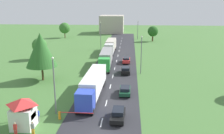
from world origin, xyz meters
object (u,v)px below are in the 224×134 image
truck_third (111,46)px  tree_lime (40,45)px  person_second (33,128)px  lamppost_third (101,34)px  car_third (126,70)px  person_lead (15,129)px  car_lead (118,114)px  guard_booth (23,113)px  person_third (38,115)px  lamppost_lead (54,83)px  car_fourth (126,60)px  lamppost_second (141,53)px  tree_ash (41,50)px  tree_pine (153,31)px  distant_building (112,24)px  tree_oak (65,28)px  lamppost_fourth (138,29)px  car_second (125,90)px  barrier_gate (66,115)px  truck_lead (93,84)px  truck_second (106,58)px

truck_third → tree_lime: (-18.23, -9.97, 1.54)m
person_second → lamppost_third: lamppost_third is taller
truck_third → car_third: size_ratio=3.10×
lamppost_third → person_lead: bearing=-93.6°
car_lead → tree_lime: (-22.70, 33.84, 2.89)m
guard_booth → person_third: (1.20, 1.49, -1.00)m
lamppost_lead → car_fourth: bearing=72.9°
car_lead → lamppost_second: bearing=80.2°
tree_ash → tree_lime: size_ratio=1.64×
truck_third → tree_pine: bearing=58.0°
guard_booth → tree_lime: bearing=107.1°
car_fourth → person_third: bearing=-108.3°
truck_third → tree_ash: 30.35m
lamppost_third → distant_building: bearing=89.5°
tree_oak → lamppost_fourth: bearing=-4.3°
car_second → lamppost_fourth: lamppost_fourth is taller
car_second → lamppost_lead: (-9.35, -7.89, 3.71)m
car_second → lamppost_lead: 12.78m
tree_ash → tree_lime: 19.47m
barrier_gate → lamppost_second: (10.63, 22.10, 3.85)m
truck_lead → car_fourth: size_ratio=3.37×
lamppost_third → lamppost_fourth: 25.60m
truck_second → tree_lime: size_ratio=2.26×
truck_third → lamppost_third: bearing=122.2°
truck_third → tree_oak: 37.77m
guard_booth → lamppost_fourth: bearing=78.1°
lamppost_third → tree_pine: size_ratio=1.48×
tree_lime → distant_building: size_ratio=0.46×
truck_third → lamppost_second: bearing=-69.5°
truck_lead → car_third: 14.48m
person_second → person_third: bearing=99.5°
lamppost_lead → lamppost_second: (12.42, 20.48, 0.05)m
guard_booth → person_third: bearing=51.2°
truck_third → car_third: (5.01, -22.24, -1.34)m
car_lead → tree_lime: bearing=123.8°
truck_lead → truck_second: bearing=89.3°
car_fourth → lamppost_third: bearing=114.9°
barrier_gate → tree_pine: (16.93, 67.42, 3.18)m
tree_ash → barrier_gate: bearing=-61.5°
person_third → tree_lime: bearing=109.6°
car_third → person_third: person_third is taller
truck_second → person_third: truck_second is taller
lamppost_second → car_fourth: bearing=109.5°
person_third → tree_oak: (-16.43, 75.66, 3.16)m
guard_booth → barrier_gate: (4.52, 2.50, -1.26)m
tree_lime → barrier_gate: bearing=-65.1°
truck_third → lamppost_third: 7.43m
car_lead → distant_building: bearing=94.8°
person_lead → tree_pine: size_ratio=0.29×
tree_pine → tree_lime: bearing=-134.6°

